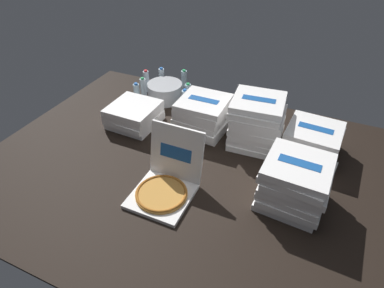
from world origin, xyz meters
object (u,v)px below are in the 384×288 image
at_px(ice_bucket, 165,92).
at_px(water_bottle_4, 162,79).
at_px(open_pizza_box, 166,182).
at_px(water_bottle_2, 143,89).
at_px(water_bottle_3, 185,101).
at_px(pizza_stack_center_far, 312,140).
at_px(water_bottle_1, 188,95).
at_px(pizza_stack_right_near, 295,183).
at_px(water_bottle_0, 137,95).
at_px(water_bottle_5, 146,81).
at_px(water_bottle_6, 184,81).
at_px(pizza_stack_left_near, 134,115).
at_px(pizza_stack_left_far, 257,122).
at_px(pizza_stack_center_near, 203,115).

distance_m(ice_bucket, water_bottle_4, 0.25).
distance_m(open_pizza_box, water_bottle_4, 1.58).
xyz_separation_m(water_bottle_2, water_bottle_3, (0.49, -0.05, 0.00)).
distance_m(pizza_stack_center_far, water_bottle_3, 1.22).
xyz_separation_m(pizza_stack_center_far, water_bottle_1, (-1.23, 0.29, -0.01)).
distance_m(open_pizza_box, pizza_stack_right_near, 0.88).
relative_size(water_bottle_0, water_bottle_5, 1.00).
bearing_deg(water_bottle_2, water_bottle_0, -88.17).
bearing_deg(water_bottle_5, pizza_stack_right_near, -29.85).
distance_m(pizza_stack_center_far, water_bottle_5, 1.81).
bearing_deg(water_bottle_0, pizza_stack_right_near, -22.74).
distance_m(water_bottle_2, water_bottle_6, 0.45).
bearing_deg(pizza_stack_right_near, water_bottle_1, 142.99).
relative_size(pizza_stack_left_near, water_bottle_5, 1.80).
distance_m(open_pizza_box, pizza_stack_left_far, 0.94).
bearing_deg(pizza_stack_left_far, pizza_stack_right_near, -54.24).
xyz_separation_m(ice_bucket, water_bottle_2, (-0.20, -0.09, 0.03)).
bearing_deg(pizza_stack_left_near, water_bottle_0, 117.33).
height_order(pizza_stack_center_near, water_bottle_5, pizza_stack_center_near).
height_order(open_pizza_box, water_bottle_3, open_pizza_box).
bearing_deg(pizza_stack_left_near, pizza_stack_center_far, 8.42).
distance_m(pizza_stack_left_far, water_bottle_1, 0.85).
bearing_deg(water_bottle_4, open_pizza_box, -60.50).
xyz_separation_m(open_pizza_box, water_bottle_2, (-0.83, 1.08, 0.03)).
height_order(water_bottle_2, water_bottle_3, same).
xyz_separation_m(pizza_stack_center_far, water_bottle_3, (-1.21, 0.16, -0.01)).
height_order(water_bottle_1, water_bottle_4, same).
height_order(water_bottle_0, water_bottle_1, same).
bearing_deg(water_bottle_5, open_pizza_box, -54.35).
distance_m(pizza_stack_center_near, water_bottle_6, 0.76).
bearing_deg(water_bottle_6, open_pizza_box, -69.46).
bearing_deg(pizza_stack_center_near, open_pizza_box, -85.63).
distance_m(water_bottle_4, water_bottle_5, 0.17).
bearing_deg(pizza_stack_center_near, water_bottle_1, 132.38).
bearing_deg(water_bottle_1, water_bottle_0, -156.15).
relative_size(pizza_stack_center_near, water_bottle_2, 1.87).
bearing_deg(open_pizza_box, pizza_stack_left_far, 63.41).
height_order(water_bottle_2, water_bottle_6, same).
height_order(pizza_stack_left_far, water_bottle_3, pizza_stack_left_far).
distance_m(pizza_stack_right_near, ice_bucket, 1.73).
distance_m(water_bottle_1, water_bottle_4, 0.46).
bearing_deg(pizza_stack_left_far, water_bottle_2, 168.71).
distance_m(pizza_stack_center_near, water_bottle_0, 0.78).
distance_m(pizza_stack_center_far, water_bottle_0, 1.70).
height_order(water_bottle_0, water_bottle_5, same).
height_order(open_pizza_box, water_bottle_5, open_pizza_box).
xyz_separation_m(pizza_stack_right_near, water_bottle_6, (-1.36, 1.17, -0.06)).
relative_size(water_bottle_0, water_bottle_2, 1.00).
distance_m(pizza_stack_left_far, water_bottle_6, 1.12).
bearing_deg(water_bottle_5, pizza_stack_left_far, -17.59).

